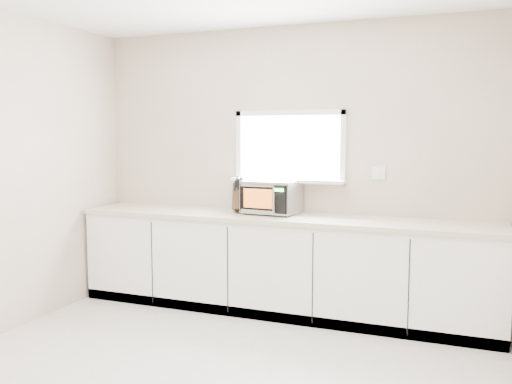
% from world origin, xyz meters
% --- Properties ---
extents(back_wall, '(4.00, 0.17, 2.70)m').
position_xyz_m(back_wall, '(0.00, 2.00, 1.36)').
color(back_wall, beige).
rests_on(back_wall, ground).
extents(cabinets, '(3.92, 0.60, 0.88)m').
position_xyz_m(cabinets, '(0.00, 1.70, 0.44)').
color(cabinets, white).
rests_on(cabinets, ground).
extents(countertop, '(3.92, 0.64, 0.04)m').
position_xyz_m(countertop, '(0.00, 1.69, 0.90)').
color(countertop, beige).
rests_on(countertop, cabinets).
extents(microwave, '(0.52, 0.45, 0.32)m').
position_xyz_m(microwave, '(-0.11, 1.79, 1.09)').
color(microwave, black).
rests_on(microwave, countertop).
extents(knife_block, '(0.16, 0.26, 0.35)m').
position_xyz_m(knife_block, '(-0.43, 1.77, 1.07)').
color(knife_block, '#463119').
rests_on(knife_block, countertop).
extents(cutting_board, '(0.28, 0.07, 0.28)m').
position_xyz_m(cutting_board, '(-0.37, 1.94, 1.06)').
color(cutting_board, '#A2793E').
rests_on(cutting_board, countertop).
extents(coffee_grinder, '(0.15, 0.15, 0.21)m').
position_xyz_m(coffee_grinder, '(0.07, 1.88, 1.03)').
color(coffee_grinder, '#B5B8BD').
rests_on(coffee_grinder, countertop).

